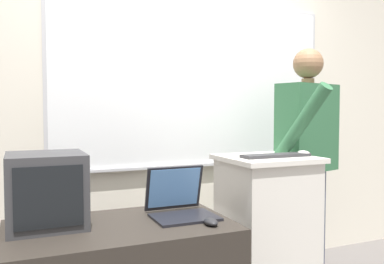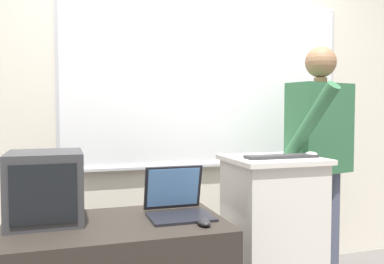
# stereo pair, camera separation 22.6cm
# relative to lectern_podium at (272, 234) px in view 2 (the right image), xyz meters

# --- Properties ---
(back_wall) EXTENTS (6.40, 0.17, 2.90)m
(back_wall) POSITION_rel_lectern_podium_xyz_m (-0.34, 0.78, 0.96)
(back_wall) COLOR beige
(back_wall) RESTS_ON ground_plane
(lectern_podium) EXTENTS (0.56, 0.52, 0.98)m
(lectern_podium) POSITION_rel_lectern_podium_xyz_m (0.00, 0.00, 0.00)
(lectern_podium) COLOR beige
(lectern_podium) RESTS_ON ground_plane
(person_presenter) EXTENTS (0.64, 0.64, 1.72)m
(person_presenter) POSITION_rel_lectern_podium_xyz_m (0.48, 0.19, 0.51)
(person_presenter) COLOR #474C60
(person_presenter) RESTS_ON ground_plane
(laptop) EXTENTS (0.32, 0.31, 0.25)m
(laptop) POSITION_rel_lectern_podium_xyz_m (-0.67, -0.18, 0.29)
(laptop) COLOR black
(laptop) RESTS_ON side_desk
(wireless_keyboard) EXTENTS (0.45, 0.11, 0.02)m
(wireless_keyboard) POSITION_rel_lectern_podium_xyz_m (0.02, -0.07, 0.50)
(wireless_keyboard) COLOR #2D2D30
(wireless_keyboard) RESTS_ON lectern_podium
(computer_mouse_by_laptop) EXTENTS (0.06, 0.10, 0.03)m
(computer_mouse_by_laptop) POSITION_rel_lectern_podium_xyz_m (-0.60, -0.43, 0.24)
(computer_mouse_by_laptop) COLOR black
(computer_mouse_by_laptop) RESTS_ON side_desk
(computer_mouse_by_keyboard) EXTENTS (0.06, 0.10, 0.03)m
(computer_mouse_by_keyboard) POSITION_rel_lectern_podium_xyz_m (0.23, -0.07, 0.51)
(computer_mouse_by_keyboard) COLOR silver
(computer_mouse_by_keyboard) RESTS_ON lectern_podium
(crt_monitor) EXTENTS (0.36, 0.38, 0.35)m
(crt_monitor) POSITION_rel_lectern_podium_xyz_m (-1.33, -0.12, 0.40)
(crt_monitor) COLOR #333335
(crt_monitor) RESTS_ON side_desk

